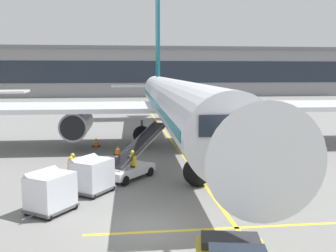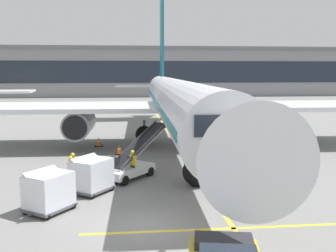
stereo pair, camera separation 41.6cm
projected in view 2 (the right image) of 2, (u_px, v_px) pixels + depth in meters
ground_plane at (141, 228)px, 16.06m from camera, size 600.00×600.00×0.00m
parked_airplane at (176, 101)px, 33.45m from camera, size 37.26×46.85×15.84m
belt_loader at (130, 163)px, 23.48m from camera, size 4.33×4.86×3.09m
baggage_cart_lead at (91, 174)px, 20.56m from camera, size 2.46×2.69×1.91m
baggage_cart_second at (48, 190)px, 17.78m from camera, size 2.46×2.69×1.91m
ground_crew_by_loader at (71, 169)px, 21.54m from camera, size 0.41×0.49×1.74m
ground_crew_by_carts at (133, 163)px, 23.12m from camera, size 0.43×0.46×1.74m
ground_crew_marshaller at (73, 166)px, 22.36m from camera, size 0.54×0.37×1.74m
ground_crew_wingwalker at (81, 175)px, 20.30m from camera, size 0.50×0.40×1.74m
safety_cone_engine_keepout at (99, 142)px, 33.47m from camera, size 0.67×0.67×0.76m
safety_cone_wingtip at (120, 150)px, 30.18m from camera, size 0.65×0.65×0.74m
apron_guidance_line_lead_in at (179, 147)px, 33.09m from camera, size 0.20×110.00×0.01m
apron_guidance_line_stop_bar at (230, 228)px, 15.95m from camera, size 12.00×0.20×0.01m
terminal_building at (156, 72)px, 105.48m from camera, size 106.98×19.39×12.44m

